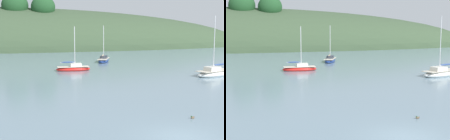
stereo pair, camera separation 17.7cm
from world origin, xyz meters
TOP-DOWN VIEW (x-y plane):
  - ground_plane at (0.00, 0.00)m, footprint 400.00×400.00m
  - sailboat_white_near at (2.28, 38.75)m, footprint 3.04×5.12m
  - sailboat_yellow_far at (-3.54, 29.14)m, footprint 4.70×1.73m
  - sailboat_navy_dinghy at (13.05, 21.04)m, footprint 5.93×3.94m
  - duck_straggler at (2.32, 3.53)m, footprint 0.40×0.33m

SIDE VIEW (x-z plane):
  - ground_plane at x=0.00m, z-range 0.00..0.00m
  - duck_straggler at x=2.32m, z-range -0.07..0.17m
  - sailboat_yellow_far at x=-3.54m, z-range -2.76..3.39m
  - sailboat_white_near at x=2.28m, z-range -2.78..3.42m
  - sailboat_navy_dinghy at x=13.05m, z-range -3.39..4.11m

